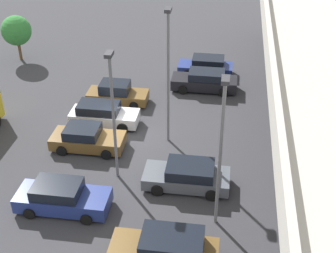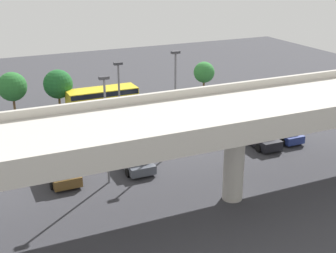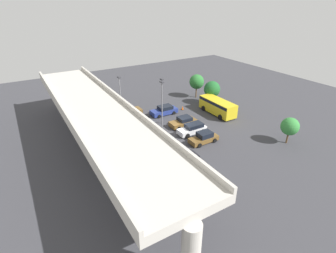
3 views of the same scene
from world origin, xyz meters
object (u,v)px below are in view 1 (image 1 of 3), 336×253
Objects in this scene: parked_car_1 at (205,81)px; tree_front_left at (16,31)px; lamp_post_near_aisle at (168,68)px; parked_car_7 at (166,250)px; parked_car_3 at (103,114)px; parked_car_2 at (117,94)px; parked_car_4 at (87,138)px; parked_car_0 at (206,66)px; parked_car_5 at (187,176)px; parked_car_6 at (62,197)px; lamp_post_by_overpass at (113,108)px; lamp_post_mid_lot at (221,144)px.

parked_car_1 is 16.49m from tree_front_left.
parked_car_7 is at bearing 7.67° from lamp_post_near_aisle.
parked_car_3 reaches higher than parked_car_1.
parked_car_4 is (5.89, -0.49, -0.03)m from parked_car_2.
parked_car_2 is (2.88, -6.07, -0.02)m from parked_car_1.
parked_car_0 is 0.50× the size of lamp_post_near_aisle.
parked_car_3 is (3.05, -0.22, 0.03)m from parked_car_2.
parked_car_4 reaches higher than parked_car_5.
parked_car_2 is 0.90× the size of parked_car_6.
lamp_post_by_overpass reaches higher than parked_car_5.
parked_car_6 is 0.60× the size of lamp_post_mid_lot.
lamp_post_by_overpass is at bearing 74.03° from parked_car_0.
lamp_post_by_overpass is at bearing -4.94° from parked_car_5.
parked_car_3 is 8.35m from parked_car_6.
lamp_post_mid_lot reaches higher than parked_car_7.
lamp_post_mid_lot is at bearing 62.81° from lamp_post_by_overpass.
parked_car_2 is at bearing 42.92° from parked_car_0.
lamp_post_near_aisle is 1.07× the size of lamp_post_mid_lot.
parked_car_7 is 5.30m from lamp_post_mid_lot.
lamp_post_near_aisle reaches higher than parked_car_7.
parked_car_4 is at bearing -53.73° from parked_car_7.
parked_car_4 is 6.62m from lamp_post_near_aisle.
parked_car_3 is at bearing -136.10° from lamp_post_mid_lot.
lamp_post_by_overpass is (8.36, 2.00, 3.73)m from parked_car_2.
parked_car_7 reaches higher than parked_car_1.
parked_car_1 is at bearing 166.30° from lamp_post_near_aisle.
parked_car_0 is 16.07m from tree_front_left.
parked_car_2 is at bearing -55.38° from parked_car_5.
parked_car_5 is 1.21× the size of tree_front_left.
parked_car_6 is (16.97, -6.15, 0.00)m from parked_car_0.
parked_car_4 is at bearing 37.95° from tree_front_left.
parked_car_2 is 5.91m from parked_car_4.
lamp_post_near_aisle is at bearing -68.95° from parked_car_5.
parked_car_2 reaches higher than parked_car_0.
parked_car_4 is at bearing 93.39° from parked_car_6.
parked_car_5 is 0.59× the size of lamp_post_mid_lot.
parked_car_2 is 14.22m from lamp_post_mid_lot.
parked_car_1 is 10.95m from parked_car_4.
parked_car_7 is at bearing -34.36° from lamp_post_mid_lot.
lamp_post_near_aisle is (-4.38, -1.69, 4.26)m from parked_car_5.
parked_car_0 is 2.69m from parked_car_1.
parked_car_6 is (14.28, -6.24, -0.01)m from parked_car_1.
lamp_post_near_aisle is (1.27, 4.54, 4.21)m from parked_car_3.
lamp_post_by_overpass is (11.23, -4.07, 3.70)m from parked_car_1.
parked_car_6 reaches higher than parked_car_3.
tree_front_left reaches higher than parked_car_7.
parked_car_6 is 6.49m from parked_car_7.
parked_car_2 is 0.96× the size of parked_car_3.
parked_car_4 is 0.56× the size of lamp_post_mid_lot.
parked_car_0 is 0.96× the size of parked_car_3.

